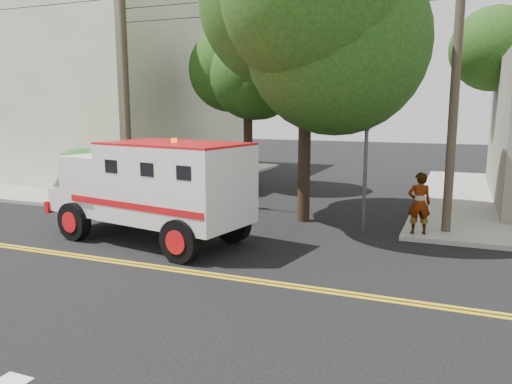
% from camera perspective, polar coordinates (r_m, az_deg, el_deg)
% --- Properties ---
extents(ground, '(100.00, 100.00, 0.00)m').
position_cam_1_polar(ground, '(12.88, -9.71, -8.70)').
color(ground, black).
rests_on(ground, ground).
extents(sidewalk_nw, '(17.00, 17.00, 0.15)m').
position_cam_1_polar(sidewalk_nw, '(31.39, -17.71, 1.95)').
color(sidewalk_nw, gray).
rests_on(sidewalk_nw, ground).
extents(building_left, '(16.00, 14.00, 10.00)m').
position_cam_1_polar(building_left, '(33.60, -19.16, 11.03)').
color(building_left, '#B6B095').
rests_on(building_left, sidewalk_nw).
extents(utility_pole_left, '(0.28, 0.28, 9.00)m').
position_cam_1_polar(utility_pole_left, '(20.36, -14.66, 10.67)').
color(utility_pole_left, '#382D23').
rests_on(utility_pole_left, ground).
extents(utility_pole_right, '(0.28, 0.28, 9.00)m').
position_cam_1_polar(utility_pole_right, '(16.55, 21.76, 10.62)').
color(utility_pole_right, '#382D23').
rests_on(utility_pole_right, ground).
extents(tree_main, '(6.08, 5.70, 9.85)m').
position_cam_1_polar(tree_main, '(17.47, 6.98, 20.05)').
color(tree_main, black).
rests_on(tree_main, ground).
extents(tree_left, '(4.48, 4.20, 7.70)m').
position_cam_1_polar(tree_left, '(24.03, -0.42, 13.71)').
color(tree_left, black).
rests_on(tree_left, ground).
extents(traffic_signal, '(0.15, 0.18, 3.60)m').
position_cam_1_polar(traffic_signal, '(16.27, 12.40, 3.08)').
color(traffic_signal, '#3F3F42').
rests_on(traffic_signal, ground).
extents(accessibility_sign, '(0.45, 0.10, 2.02)m').
position_cam_1_polar(accessibility_sign, '(21.02, -15.33, 2.03)').
color(accessibility_sign, '#3F3F42').
rests_on(accessibility_sign, ground).
extents(palm_planter, '(3.52, 2.63, 2.36)m').
position_cam_1_polar(palm_planter, '(22.11, -17.20, 3.03)').
color(palm_planter, '#1E3314').
rests_on(palm_planter, sidewalk_nw).
extents(armored_truck, '(7.00, 3.65, 3.04)m').
position_cam_1_polar(armored_truck, '(15.19, -11.63, 0.76)').
color(armored_truck, silver).
rests_on(armored_truck, ground).
extents(pedestrian_a, '(0.80, 0.63, 1.93)m').
position_cam_1_polar(pedestrian_a, '(16.14, 18.15, -1.23)').
color(pedestrian_a, gray).
rests_on(pedestrian_a, sidewalk_ne).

